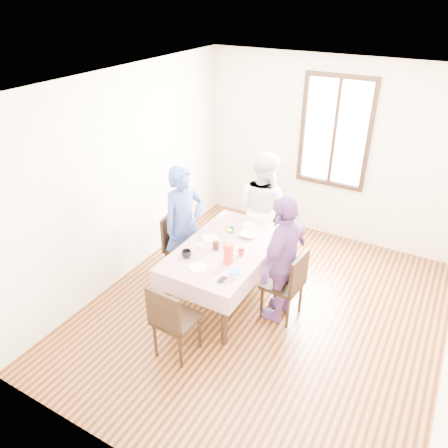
{
  "coord_description": "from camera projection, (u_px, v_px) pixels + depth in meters",
  "views": [
    {
      "loc": [
        1.6,
        -3.81,
        3.54
      ],
      "look_at": [
        -0.55,
        -0.03,
        1.1
      ],
      "focal_mm": 34.83,
      "sensor_mm": 36.0,
      "label": 1
    }
  ],
  "objects": [
    {
      "name": "ground",
      "position": [
        264.0,
        312.0,
        5.31
      ],
      "size": [
        4.5,
        4.5,
        0.0
      ],
      "primitive_type": "plane",
      "color": "#331808",
      "rests_on": "ground"
    },
    {
      "name": "back_wall",
      "position": [
        333.0,
        152.0,
        6.36
      ],
      "size": [
        4.0,
        0.0,
        4.0
      ],
      "primitive_type": "plane",
      "rotation": [
        1.57,
        0.0,
        0.0
      ],
      "color": "beige",
      "rests_on": "ground"
    },
    {
      "name": "window_frame",
      "position": [
        335.0,
        133.0,
        6.2
      ],
      "size": [
        1.02,
        0.06,
        1.62
      ],
      "primitive_type": "cube",
      "color": "black",
      "rests_on": "back_wall"
    },
    {
      "name": "window_pane",
      "position": [
        335.0,
        132.0,
        6.21
      ],
      "size": [
        0.9,
        0.02,
        1.5
      ],
      "primitive_type": "cube",
      "color": "white",
      "rests_on": "back_wall"
    },
    {
      "name": "dining_table",
      "position": [
        226.0,
        273.0,
        5.38
      ],
      "size": [
        0.88,
        1.54,
        0.75
      ],
      "primitive_type": "cube",
      "color": "black",
      "rests_on": "ground"
    },
    {
      "name": "tablecloth",
      "position": [
        226.0,
        247.0,
        5.2
      ],
      "size": [
        1.0,
        1.66,
        0.01
      ],
      "primitive_type": "cube",
      "color": "#570918",
      "rests_on": "dining_table"
    },
    {
      "name": "chair_left",
      "position": [
        183.0,
        247.0,
        5.77
      ],
      "size": [
        0.48,
        0.48,
        0.91
      ],
      "primitive_type": "cube",
      "rotation": [
        0.0,
        0.0,
        -1.42
      ],
      "color": "black",
      "rests_on": "ground"
    },
    {
      "name": "chair_right",
      "position": [
        283.0,
        284.0,
        5.07
      ],
      "size": [
        0.45,
        0.45,
        0.91
      ],
      "primitive_type": "cube",
      "rotation": [
        0.0,
        0.0,
        1.49
      ],
      "color": "black",
      "rests_on": "ground"
    },
    {
      "name": "chair_far",
      "position": [
        263.0,
        230.0,
        6.15
      ],
      "size": [
        0.47,
        0.47,
        0.91
      ],
      "primitive_type": "cube",
      "rotation": [
        0.0,
        0.0,
        3.0
      ],
      "color": "black",
      "rests_on": "ground"
    },
    {
      "name": "chair_near",
      "position": [
        176.0,
        319.0,
        4.54
      ],
      "size": [
        0.44,
        0.44,
        0.91
      ],
      "primitive_type": "cube",
      "rotation": [
        0.0,
        0.0,
        -0.05
      ],
      "color": "black",
      "rests_on": "ground"
    },
    {
      "name": "person_left",
      "position": [
        183.0,
        225.0,
        5.59
      ],
      "size": [
        0.58,
        0.68,
        1.59
      ],
      "primitive_type": "imported",
      "rotation": [
        0.0,
        0.0,
        1.17
      ],
      "color": "#2F4486",
      "rests_on": "ground"
    },
    {
      "name": "person_far",
      "position": [
        263.0,
        209.0,
        5.96
      ],
      "size": [
        0.94,
        0.83,
        1.62
      ],
      "primitive_type": "imported",
      "rotation": [
        0.0,
        0.0,
        2.81
      ],
      "color": "white",
      "rests_on": "ground"
    },
    {
      "name": "person_right",
      "position": [
        283.0,
        259.0,
        4.91
      ],
      "size": [
        0.48,
        0.96,
        1.58
      ],
      "primitive_type": "imported",
      "rotation": [
        0.0,
        0.0,
        -1.67
      ],
      "color": "#673D7F",
      "rests_on": "ground"
    },
    {
      "name": "mug_black",
      "position": [
        186.0,
        254.0,
        4.97
      ],
      "size": [
        0.12,
        0.12,
        0.09
      ],
      "primitive_type": "imported",
      "rotation": [
        0.0,
        0.0,
        -0.04
      ],
      "color": "black",
      "rests_on": "tablecloth"
    },
    {
      "name": "mug_flag",
      "position": [
        241.0,
        253.0,
        5.01
      ],
      "size": [
        0.12,
        0.12,
        0.08
      ],
      "primitive_type": "imported",
      "rotation": [
        0.0,
        0.0,
        0.68
      ],
      "color": "red",
      "rests_on": "tablecloth"
    },
    {
      "name": "mug_green",
      "position": [
        231.0,
        230.0,
        5.47
      ],
      "size": [
        0.1,
        0.1,
        0.07
      ],
      "primitive_type": "imported",
      "rotation": [
        0.0,
        0.0,
        -0.12
      ],
      "color": "#0C7226",
      "rests_on": "tablecloth"
    },
    {
      "name": "serving_bowl",
      "position": [
        249.0,
        235.0,
        5.39
      ],
      "size": [
        0.21,
        0.21,
        0.05
      ],
      "primitive_type": "imported",
      "rotation": [
        0.0,
        0.0,
        -0.04
      ],
      "color": "white",
      "rests_on": "tablecloth"
    },
    {
      "name": "juice_carton",
      "position": [
        228.0,
        254.0,
        4.83
      ],
      "size": [
        0.08,
        0.08,
        0.25
      ],
      "primitive_type": "cube",
      "color": "red",
      "rests_on": "tablecloth"
    },
    {
      "name": "butter_tub",
      "position": [
        235.0,
        274.0,
        4.67
      ],
      "size": [
        0.1,
        0.1,
        0.05
      ],
      "primitive_type": "cylinder",
      "color": "white",
      "rests_on": "tablecloth"
    },
    {
      "name": "jam_jar",
      "position": [
        216.0,
        246.0,
        5.12
      ],
      "size": [
        0.07,
        0.07,
        0.1
      ],
      "primitive_type": "cylinder",
      "color": "black",
      "rests_on": "tablecloth"
    },
    {
      "name": "drinking_glass",
      "position": [
        200.0,
        247.0,
        5.11
      ],
      "size": [
        0.06,
        0.06,
        0.09
      ],
      "primitive_type": "cylinder",
      "color": "silver",
      "rests_on": "tablecloth"
    },
    {
      "name": "smartphone",
      "position": [
        222.0,
        280.0,
        4.62
      ],
      "size": [
        0.06,
        0.13,
        0.01
      ],
      "primitive_type": "cube",
      "color": "black",
      "rests_on": "tablecloth"
    },
    {
      "name": "flower_vase",
      "position": [
        227.0,
        239.0,
        5.23
      ],
      "size": [
        0.07,
        0.07,
        0.14
      ],
      "primitive_type": "cylinder",
      "color": "silver",
      "rests_on": "tablecloth"
    },
    {
      "name": "plate_left",
      "position": [
        210.0,
        238.0,
        5.36
      ],
      "size": [
        0.2,
        0.2,
        0.01
      ],
      "primitive_type": "cylinder",
      "color": "white",
      "rests_on": "tablecloth"
    },
    {
      "name": "plate_far",
      "position": [
        249.0,
        225.0,
        5.64
      ],
      "size": [
        0.2,
        0.2,
        0.01
      ],
      "primitive_type": "cylinder",
      "color": "white",
      "rests_on": "tablecloth"
    },
    {
      "name": "plate_near",
      "position": [
        198.0,
        267.0,
        4.81
      ],
      "size": [
        0.2,
        0.2,
        0.01
      ],
      "primitive_type": "cylinder",
      "color": "white",
      "rests_on": "tablecloth"
    },
    {
      "name": "butter_lid",
      "position": [
        235.0,
        271.0,
        4.66
      ],
      "size": [
        0.12,
        0.12,
        0.01
      ],
      "primitive_type": "cylinder",
      "color": "blue",
      "rests_on": "butter_tub"
    },
    {
      "name": "flower_bunch",
      "position": [
        227.0,
        230.0,
        5.17
      ],
      "size": [
        0.09,
        0.09,
        0.1
      ],
      "primitive_type": null,
      "color": "yellow",
      "rests_on": "flower_vase"
    }
  ]
}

